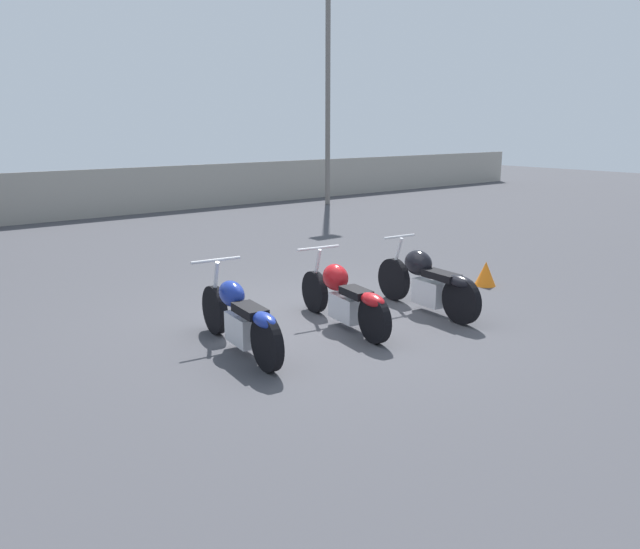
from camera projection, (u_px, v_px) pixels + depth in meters
ground_plane at (319, 321)px, 8.37m from camera, size 60.00×60.00×0.00m
fence_back at (56, 196)px, 16.90m from camera, size 40.00×0.04×1.36m
light_pole_left at (328, 55)px, 19.58m from camera, size 0.70×0.35×8.06m
motorcycle_slot_0 at (240, 318)px, 7.16m from camera, size 0.64×2.06×0.98m
motorcycle_slot_1 at (344, 297)px, 8.05m from camera, size 0.66×2.05×0.95m
motorcycle_slot_2 at (427, 281)px, 8.71m from camera, size 0.56×2.02×1.00m
traffic_cone_near at (486, 274)px, 10.19m from camera, size 0.35×0.35×0.40m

